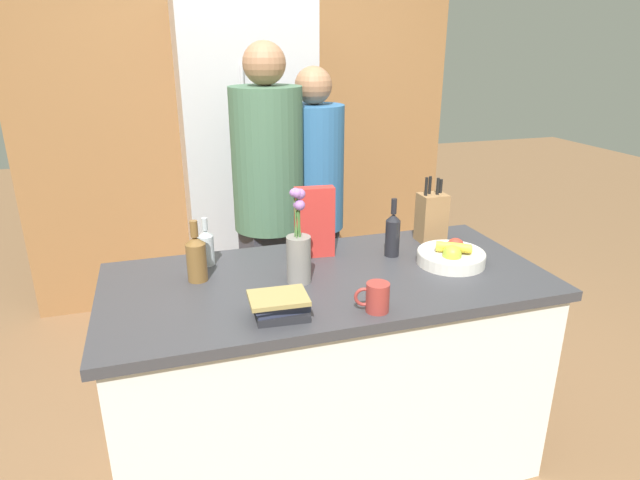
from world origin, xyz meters
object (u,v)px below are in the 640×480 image
at_px(person_at_sink, 269,201).
at_px(person_in_blue, 314,203).
at_px(bottle_oil, 196,257).
at_px(knife_block, 432,217).
at_px(coffee_mug, 377,297).
at_px(flower_vase, 299,250).
at_px(bottle_wine, 206,247).
at_px(bottle_vinegar, 393,234).
at_px(book_stack, 280,305).
at_px(refrigerator, 248,170).
at_px(cereal_box, 315,222).
at_px(fruit_bowl, 451,255).

bearing_deg(person_at_sink, person_in_blue, 5.00).
bearing_deg(bottle_oil, person_in_blue, 47.00).
bearing_deg(knife_block, coffee_mug, -131.80).
distance_m(flower_vase, bottle_wine, 0.43).
distance_m(bottle_vinegar, person_in_blue, 0.75).
relative_size(flower_vase, book_stack, 1.82).
xyz_separation_m(bottle_oil, person_in_blue, (0.70, 0.75, -0.05)).
distance_m(coffee_mug, bottle_wine, 0.79).
height_order(book_stack, person_in_blue, person_in_blue).
xyz_separation_m(book_stack, bottle_wine, (-0.19, 0.53, 0.04)).
bearing_deg(book_stack, bottle_wine, 109.59).
height_order(book_stack, person_at_sink, person_at_sink).
relative_size(coffee_mug, person_at_sink, 0.07).
height_order(knife_block, person_in_blue, person_in_blue).
bearing_deg(bottle_wine, person_at_sink, 53.03).
relative_size(bottle_oil, person_at_sink, 0.14).
height_order(coffee_mug, bottle_wine, bottle_wine).
bearing_deg(knife_block, flower_vase, -159.73).
bearing_deg(bottle_oil, flower_vase, -18.85).
distance_m(refrigerator, knife_block, 1.41).
xyz_separation_m(book_stack, person_in_blue, (0.46, 1.13, 0.00)).
bearing_deg(person_at_sink, coffee_mug, -98.56).
bearing_deg(refrigerator, book_stack, -96.52).
bearing_deg(coffee_mug, book_stack, 169.20).
relative_size(refrigerator, coffee_mug, 16.52).
distance_m(cereal_box, bottle_oil, 0.53).
bearing_deg(book_stack, fruit_bowl, 16.62).
relative_size(knife_block, bottle_oil, 1.26).
relative_size(knife_block, bottle_wine, 1.51).
bearing_deg(fruit_bowl, bottle_wine, 163.36).
bearing_deg(person_in_blue, bottle_wine, -132.20).
distance_m(refrigerator, fruit_bowl, 1.64).
bearing_deg(book_stack, bottle_oil, 122.22).
bearing_deg(cereal_box, bottle_oil, -167.50).
bearing_deg(cereal_box, person_at_sink, 99.62).
bearing_deg(cereal_box, book_stack, -118.66).
relative_size(refrigerator, bottle_oil, 8.16).
relative_size(fruit_bowl, coffee_mug, 2.34).
bearing_deg(knife_block, book_stack, -148.58).
distance_m(book_stack, bottle_vinegar, 0.72).
distance_m(fruit_bowl, person_at_sink, 1.00).
distance_m(flower_vase, person_at_sink, 0.77).
bearing_deg(knife_block, person_in_blue, 122.38).
distance_m(knife_block, coffee_mug, 0.78).
bearing_deg(flower_vase, person_in_blue, 69.89).
relative_size(book_stack, bottle_wine, 1.01).
bearing_deg(refrigerator, cereal_box, -86.85).
relative_size(bottle_oil, bottle_wine, 1.20).
relative_size(book_stack, bottle_oil, 0.84).
bearing_deg(book_stack, person_in_blue, 68.03).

